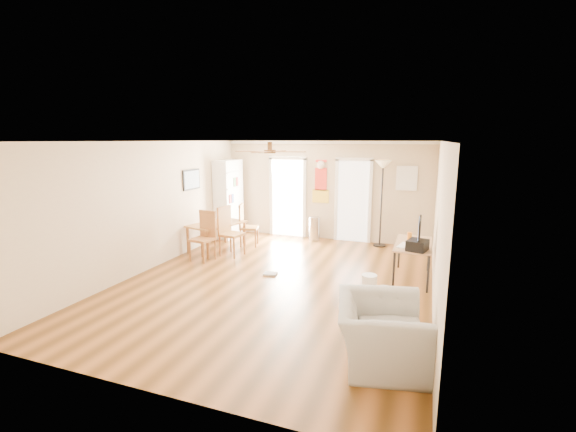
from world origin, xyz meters
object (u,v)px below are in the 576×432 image
at_px(bookshelf, 229,199).
at_px(trash_can, 315,229).
at_px(computer_desk, 412,261).
at_px(printer, 417,245).
at_px(wastebasket_a, 369,283).
at_px(dining_chair_right_b, 232,232).
at_px(wastebasket_b, 384,298).
at_px(armchair, 381,333).
at_px(torchiere_lamp, 381,204).
at_px(dining_chair_right_a, 249,225).
at_px(dining_chair_near, 202,237).
at_px(dining_table, 217,237).

distance_m(bookshelf, trash_can, 2.46).
relative_size(computer_desk, printer, 3.58).
relative_size(trash_can, wastebasket_a, 2.02).
xyz_separation_m(dining_chair_right_b, wastebasket_b, (3.63, -1.74, -0.39)).
xyz_separation_m(bookshelf, armchair, (4.67, -4.89, -0.67)).
bearing_deg(computer_desk, trash_can, 139.41).
height_order(wastebasket_a, wastebasket_b, wastebasket_b).
bearing_deg(armchair, bookshelf, 32.06).
xyz_separation_m(torchiere_lamp, wastebasket_a, (0.20, -3.12, -0.91)).
relative_size(dining_chair_right_a, printer, 2.84).
bearing_deg(dining_chair_right_a, armchair, -154.59).
height_order(dining_chair_near, wastebasket_b, dining_chair_near).
relative_size(trash_can, printer, 1.70).
xyz_separation_m(trash_can, armchair, (2.35, -5.30, 0.06)).
height_order(printer, wastebasket_b, printer).
bearing_deg(printer, bookshelf, 170.75).
height_order(dining_table, wastebasket_a, dining_table).
bearing_deg(wastebasket_a, dining_chair_near, 171.25).
height_order(printer, wastebasket_a, printer).
bearing_deg(dining_chair_right_b, trash_can, -25.97).
xyz_separation_m(dining_chair_right_b, dining_chair_near, (-0.42, -0.57, -0.02)).
relative_size(computer_desk, armchair, 1.14).
bearing_deg(dining_chair_right_b, dining_table, 73.36).
bearing_deg(torchiere_lamp, printer, -70.44).
bearing_deg(wastebasket_b, dining_chair_right_b, 154.37).
xyz_separation_m(dining_chair_near, trash_can, (1.82, 2.55, -0.23)).
bearing_deg(dining_chair_right_b, wastebasket_a, -99.96).
distance_m(dining_table, printer, 4.72).
xyz_separation_m(torchiere_lamp, computer_desk, (0.87, -2.20, -0.72)).
height_order(bookshelf, dining_chair_right_a, bookshelf).
height_order(dining_chair_right_a, dining_chair_near, dining_chair_near).
xyz_separation_m(computer_desk, wastebasket_b, (-0.34, -1.51, -0.19)).
bearing_deg(trash_can, dining_chair_right_a, -142.41).
bearing_deg(dining_chair_near, computer_desk, 13.13).
distance_m(trash_can, armchair, 5.80).
height_order(trash_can, wastebasket_a, trash_can).
relative_size(computer_desk, wastebasket_a, 4.26).
xyz_separation_m(dining_chair_right_a, trash_can, (1.40, 1.07, -0.21)).
height_order(computer_desk, printer, printer).
height_order(torchiere_lamp, printer, torchiere_lamp).
distance_m(dining_chair_near, armchair, 5.00).
xyz_separation_m(dining_chair_right_a, dining_chair_right_b, (0.00, -0.90, 0.04)).
xyz_separation_m(bookshelf, torchiere_lamp, (4.02, 0.41, 0.02)).
height_order(dining_chair_near, trash_can, dining_chair_near).
bearing_deg(bookshelf, dining_table, -55.65).
distance_m(torchiere_lamp, wastebasket_b, 3.86).
height_order(torchiere_lamp, wastebasket_b, torchiere_lamp).
bearing_deg(dining_table, bookshelf, 105.93).
xyz_separation_m(dining_chair_right_a, armchair, (3.75, -4.23, -0.15)).
bearing_deg(torchiere_lamp, bookshelf, -174.16).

